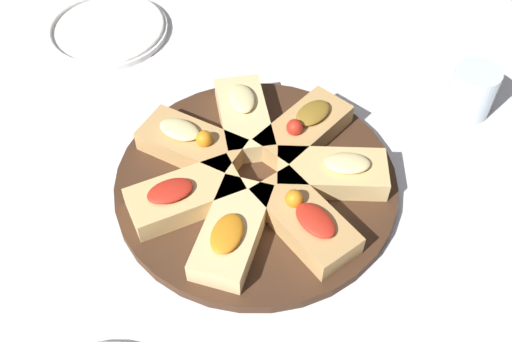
% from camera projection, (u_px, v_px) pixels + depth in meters
% --- Properties ---
extents(ground_plane, '(3.00, 3.00, 0.00)m').
position_uv_depth(ground_plane, '(256.00, 186.00, 0.82)').
color(ground_plane, white).
extents(serving_board, '(0.38, 0.38, 0.02)m').
position_uv_depth(serving_board, '(256.00, 182.00, 0.82)').
color(serving_board, '#422819').
rests_on(serving_board, ground_plane).
extents(focaccia_slice_0, '(0.12, 0.16, 0.05)m').
position_uv_depth(focaccia_slice_0, '(305.00, 220.00, 0.75)').
color(focaccia_slice_0, tan).
rests_on(focaccia_slice_0, serving_board).
extents(focaccia_slice_1, '(0.12, 0.16, 0.04)m').
position_uv_depth(focaccia_slice_1, '(333.00, 172.00, 0.80)').
color(focaccia_slice_1, '#DBB775').
rests_on(focaccia_slice_1, serving_board).
extents(focaccia_slice_2, '(0.16, 0.10, 0.05)m').
position_uv_depth(focaccia_slice_2, '(304.00, 129.00, 0.85)').
color(focaccia_slice_2, tan).
rests_on(focaccia_slice_2, serving_board).
extents(focaccia_slice_3, '(0.16, 0.14, 0.04)m').
position_uv_depth(focaccia_slice_3, '(244.00, 116.00, 0.86)').
color(focaccia_slice_3, '#E5C689').
rests_on(focaccia_slice_3, serving_board).
extents(focaccia_slice_4, '(0.07, 0.15, 0.05)m').
position_uv_depth(focaccia_slice_4, '(192.00, 143.00, 0.83)').
color(focaccia_slice_4, tan).
rests_on(focaccia_slice_4, serving_board).
extents(focaccia_slice_5, '(0.16, 0.14, 0.04)m').
position_uv_depth(focaccia_slice_5, '(184.00, 196.00, 0.77)').
color(focaccia_slice_5, '#DBB775').
rests_on(focaccia_slice_5, serving_board).
extents(focaccia_slice_6, '(0.16, 0.09, 0.04)m').
position_uv_depth(focaccia_slice_6, '(232.00, 231.00, 0.74)').
color(focaccia_slice_6, '#E5C689').
rests_on(focaccia_slice_6, serving_board).
extents(plate_right, '(0.21, 0.21, 0.02)m').
position_uv_depth(plate_right, '(107.00, 29.00, 1.03)').
color(plate_right, white).
rests_on(plate_right, ground_plane).
extents(water_glass, '(0.07, 0.07, 0.08)m').
position_uv_depth(water_glass, '(472.00, 91.00, 0.89)').
color(water_glass, silver).
rests_on(water_glass, ground_plane).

